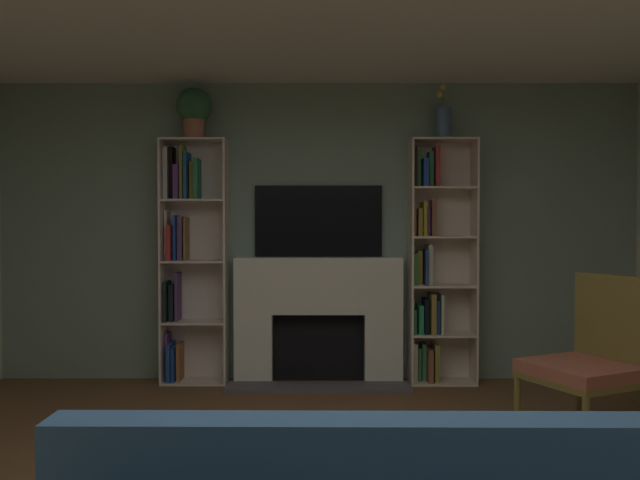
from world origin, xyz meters
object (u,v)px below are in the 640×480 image
Objects in this scene: bookshelf_left at (190,254)px; bookshelf_right at (436,267)px; armchair at (596,358)px; fireplace at (321,316)px; tv at (321,221)px; potted_plant at (196,110)px; vase_with_flowers at (445,121)px.

bookshelf_right is (2.20, -0.01, -0.11)m from bookshelf_left.
bookshelf_left reaches higher than armchair.
bookshelf_right is 2.00× the size of armchair.
armchair is at bearing -43.39° from fireplace.
potted_plant reaches higher than tv.
armchair is at bearing -44.85° from tv.
bookshelf_left and bookshelf_right have the same top height.
potted_plant is at bearing -180.00° from vase_with_flowers.
tv reaches higher than armchair.
vase_with_flowers is 2.50m from armchair.
fireplace is 1.47× the size of armchair.
bookshelf_left is at bearing -176.26° from tv.
vase_with_flowers is at bearing 0.00° from potted_plant.
bookshelf_right is at bearing 0.90° from potted_plant.
tv is at bearing 175.20° from bookshelf_right.
tv is 0.53× the size of bookshelf_left.
armchair is (2.87, -1.64, -1.87)m from potted_plant.
fireplace is 1.39× the size of tv.
bookshelf_right is at bearing 113.82° from armchair.
bookshelf_left is 3.44m from armchair.
tv is 2.65m from armchair.
armchair is (1.77, -1.67, -0.04)m from fireplace.
armchair is (0.67, -1.64, -1.77)m from vase_with_flowers.
vase_with_flowers reaches higher than potted_plant.
vase_with_flowers is at bearing -26.29° from bookshelf_right.
bookshelf_left is at bearing 179.43° from fireplace.
bookshelf_right reaches higher than tv.
potted_plant is 2.20m from vase_with_flowers.
bookshelf_right is 1.29m from vase_with_flowers.
tv is at bearing 135.15° from armchair.
fireplace is at bearing 1.66° from potted_plant.
armchair is (1.77, -1.76, -0.89)m from tv.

